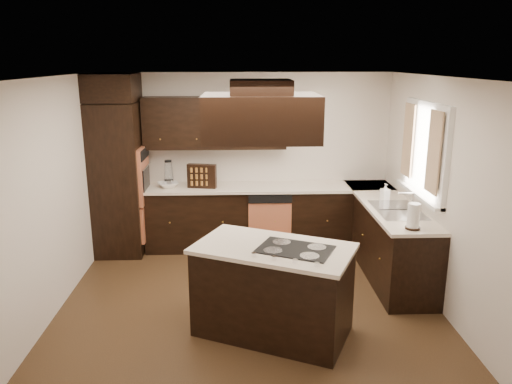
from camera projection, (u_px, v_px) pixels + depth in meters
floor at (249, 305)px, 5.63m from camera, size 4.20×4.20×0.02m
ceiling at (248, 76)px, 4.98m from camera, size 4.20×4.20×0.02m
wall_back at (245, 159)px, 7.35m from camera, size 4.20×0.02×2.50m
wall_front at (256, 284)px, 3.27m from camera, size 4.20×0.02×2.50m
wall_left at (48, 200)px, 5.23m from camera, size 0.02×4.20×2.50m
wall_right at (444, 196)px, 5.38m from camera, size 0.02×4.20×2.50m
oven_column at (119, 179)px, 6.94m from camera, size 0.65×0.75×2.12m
wall_oven_face at (144, 175)px, 6.94m from camera, size 0.05×0.62×0.78m
base_cabinets_back at (249, 218)px, 7.26m from camera, size 2.93×0.60×0.88m
base_cabinets_right at (386, 238)px, 6.45m from camera, size 0.60×2.40×0.88m
countertop_back at (248, 188)px, 7.12m from camera, size 2.93×0.63×0.04m
countertop_right at (388, 204)px, 6.33m from camera, size 0.63×2.40×0.04m
upper_cabinets at (215, 123)px, 7.01m from camera, size 2.00×0.34×0.72m
dishwasher_front at (270, 227)px, 6.99m from camera, size 0.60×0.05×0.72m
window_frame at (425, 150)px, 5.81m from camera, size 0.06×1.32×1.12m
window_pane at (427, 150)px, 5.81m from camera, size 0.00×1.20×1.00m
curtain_left at (434, 152)px, 5.39m from camera, size 0.02×0.34×0.90m
curtain_right at (408, 140)px, 6.20m from camera, size 0.02×0.34×0.90m
sink_rim at (397, 210)px, 5.99m from camera, size 0.52×0.84×0.01m
island at (273, 292)px, 4.95m from camera, size 1.65×1.33×0.88m
island_top at (273, 248)px, 4.83m from camera, size 1.72×1.40×0.04m
cooktop at (295, 249)px, 4.74m from camera, size 0.82×0.70×0.01m
range_hood at (261, 118)px, 4.55m from camera, size 1.05×0.72×0.42m
hood_duct at (261, 87)px, 4.47m from camera, size 0.55×0.50×0.13m
blender_base at (169, 183)px, 7.08m from camera, size 0.15×0.15×0.10m
blender_pitcher at (169, 171)px, 7.04m from camera, size 0.13×0.13×0.26m
spice_rack at (202, 176)px, 6.99m from camera, size 0.42×0.18×0.34m
mixing_bowl at (168, 185)px, 7.06m from camera, size 0.37×0.37×0.07m
soap_bottle at (385, 192)px, 6.42m from camera, size 0.12×0.12×0.21m
paper_towel at (413, 216)px, 5.28m from camera, size 0.16×0.16×0.29m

